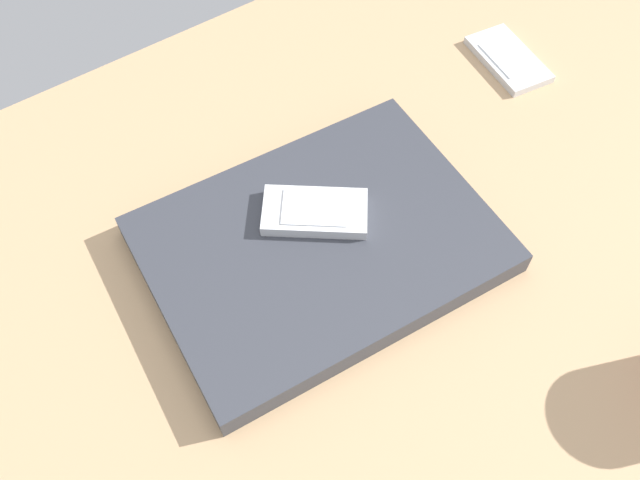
# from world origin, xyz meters

# --- Properties ---
(desk_surface) EXTENTS (1.20, 0.80, 0.03)m
(desk_surface) POSITION_xyz_m (0.00, 0.00, 0.01)
(desk_surface) COLOR tan
(desk_surface) RESTS_ON ground
(laptop_closed) EXTENTS (0.33, 0.25, 0.03)m
(laptop_closed) POSITION_xyz_m (0.01, 0.05, 0.04)
(laptop_closed) COLOR #33353D
(laptop_closed) RESTS_ON desk_surface
(cell_phone_on_laptop) EXTENTS (0.11, 0.10, 0.01)m
(cell_phone_on_laptop) POSITION_xyz_m (0.02, 0.07, 0.06)
(cell_phone_on_laptop) COLOR silver
(cell_phone_on_laptop) RESTS_ON laptop_closed
(cell_phone_on_desk) EXTENTS (0.07, 0.11, 0.01)m
(cell_phone_on_desk) POSITION_xyz_m (0.34, 0.14, 0.03)
(cell_phone_on_desk) COLOR silver
(cell_phone_on_desk) RESTS_ON desk_surface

